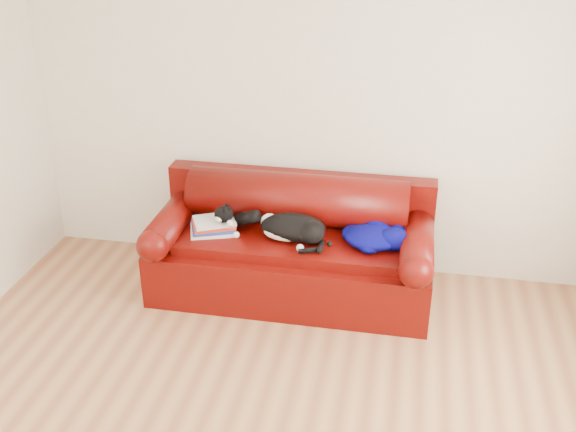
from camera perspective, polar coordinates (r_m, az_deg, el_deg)
name	(u,v)px	position (r m, az deg, el deg)	size (l,w,h in m)	color
ground	(255,427)	(4.15, -2.81, -17.44)	(4.50, 4.50, 0.00)	brown
room_shell	(273,164)	(3.22, -1.24, 4.40)	(4.52, 4.02, 2.61)	beige
sofa_base	(292,265)	(5.19, 0.30, -4.13)	(2.10, 0.90, 0.50)	#3A0702
sofa_back	(297,215)	(5.25, 0.80, 0.05)	(2.10, 1.01, 0.88)	#3A0702
book_stack	(213,226)	(5.11, -6.34, -0.81)	(0.39, 0.34, 0.10)	silver
cat	(292,228)	(4.94, 0.31, -1.02)	(0.66, 0.44, 0.25)	black
blanket	(375,236)	(4.94, 7.38, -1.67)	(0.55, 0.44, 0.15)	#020244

